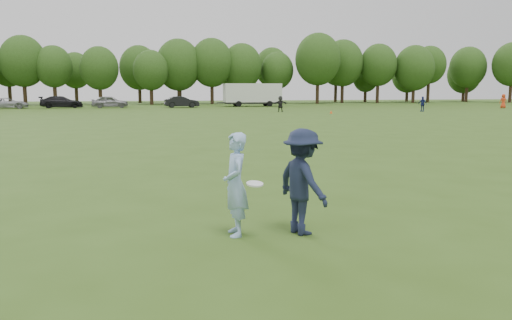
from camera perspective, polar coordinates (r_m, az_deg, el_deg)
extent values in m
plane|color=#325016|center=(8.51, 5.77, -8.15)|extent=(200.00, 200.00, 0.00)
imported|color=#95B8E7|center=(8.09, -2.36, -2.82)|extent=(0.41, 0.62, 1.69)
imported|color=#1A2139|center=(8.21, 5.34, -2.48)|extent=(0.99, 1.28, 1.74)
imported|color=navy|center=(57.25, 18.49, 6.09)|extent=(0.83, 1.02, 1.62)
imported|color=red|center=(70.92, 26.42, 6.04)|extent=(1.01, 0.81, 1.80)
imported|color=black|center=(53.78, 2.81, 6.43)|extent=(1.61, 0.67, 1.69)
imported|color=#A4A4A9|center=(69.48, -26.48, 5.82)|extent=(5.03, 2.79, 1.33)
imported|color=black|center=(69.30, -21.35, 6.19)|extent=(5.41, 2.54, 1.53)
imported|color=gray|center=(67.63, -16.35, 6.40)|extent=(4.63, 1.90, 1.57)
imported|color=black|center=(66.65, -8.50, 6.58)|extent=(4.63, 1.97, 1.49)
cone|color=#EB420C|center=(50.38, 8.58, 5.45)|extent=(0.28, 0.28, 0.30)
cylinder|color=white|center=(7.82, -0.14, -2.74)|extent=(0.33, 0.33, 0.08)
cube|color=silver|center=(70.74, -0.42, 7.69)|extent=(8.00, 2.50, 2.60)
cube|color=black|center=(70.76, -0.42, 6.55)|extent=(7.60, 2.30, 0.25)
cylinder|color=black|center=(69.11, -1.99, 6.43)|extent=(0.80, 0.25, 0.80)
cylinder|color=black|center=(71.57, -2.36, 6.48)|extent=(0.80, 0.25, 0.80)
cylinder|color=black|center=(70.04, 1.57, 6.45)|extent=(0.80, 0.25, 0.80)
cylinder|color=black|center=(72.47, 1.09, 6.51)|extent=(0.80, 0.25, 0.80)
cube|color=#333333|center=(69.97, -3.96, 6.56)|extent=(1.20, 0.15, 0.12)
cylinder|color=#332114|center=(83.13, -24.90, 6.97)|extent=(0.56, 0.56, 3.71)
ellipsoid|color=#233E14|center=(83.23, -25.09, 10.20)|extent=(6.68, 6.68, 7.68)
cylinder|color=#332114|center=(81.94, -21.98, 7.04)|extent=(0.56, 0.56, 3.46)
ellipsoid|color=#233E14|center=(82.01, -22.13, 9.87)|extent=(5.49, 5.49, 6.31)
cylinder|color=#332114|center=(80.99, -17.36, 7.14)|extent=(0.56, 0.56, 3.14)
ellipsoid|color=#233E14|center=(81.05, -17.48, 9.98)|extent=(5.78, 5.78, 6.64)
cylinder|color=#332114|center=(80.46, -11.85, 7.28)|extent=(0.56, 0.56, 3.01)
ellipsoid|color=#233E14|center=(80.51, -11.93, 10.01)|extent=(5.46, 5.46, 6.28)
cylinder|color=#332114|center=(83.01, -8.79, 7.45)|extent=(0.56, 0.56, 3.23)
ellipsoid|color=#233E14|center=(83.10, -8.86, 10.70)|extent=(7.29, 7.29, 8.38)
cylinder|color=#332114|center=(83.44, -5.04, 7.70)|extent=(0.56, 0.56, 3.77)
ellipsoid|color=#233E14|center=(83.55, -5.08, 11.02)|extent=(6.95, 6.95, 8.00)
cylinder|color=#332114|center=(84.83, -1.62, 7.59)|extent=(0.56, 0.56, 3.33)
ellipsoid|color=#233E14|center=(84.91, -1.63, 10.63)|extent=(6.71, 6.71, 7.71)
cylinder|color=#332114|center=(86.46, 2.42, 7.56)|extent=(0.56, 0.56, 3.22)
ellipsoid|color=#233E14|center=(86.51, 2.44, 10.18)|extent=(5.54, 5.54, 6.37)
cylinder|color=#332114|center=(85.48, 7.03, 7.81)|extent=(0.56, 0.56, 4.15)
ellipsoid|color=#233E14|center=(85.63, 7.09, 11.36)|extent=(7.59, 7.59, 8.73)
cylinder|color=#332114|center=(90.87, 9.82, 7.70)|extent=(0.56, 0.56, 3.95)
ellipsoid|color=#233E14|center=(90.99, 9.90, 10.86)|extent=(7.16, 7.16, 8.24)
cylinder|color=#332114|center=(92.11, 13.71, 7.58)|extent=(0.56, 0.56, 3.90)
ellipsoid|color=#233E14|center=(92.21, 13.81, 10.50)|extent=(6.49, 6.49, 7.46)
cylinder|color=#332114|center=(93.99, 17.52, 7.21)|extent=(0.56, 0.56, 3.16)
ellipsoid|color=#233E14|center=(94.06, 17.64, 9.98)|extent=(6.99, 6.99, 8.04)
cylinder|color=#332114|center=(98.30, 19.07, 7.50)|extent=(0.56, 0.56, 4.29)
ellipsoid|color=#233E14|center=(98.40, 19.20, 10.24)|extent=(6.02, 6.02, 6.93)
cylinder|color=#332114|center=(104.63, 22.92, 7.15)|extent=(0.56, 0.56, 3.68)
ellipsoid|color=#233E14|center=(104.71, 23.06, 9.72)|extent=(6.78, 6.78, 7.80)
cylinder|color=#332114|center=(103.19, 27.06, 6.98)|extent=(0.56, 0.56, 3.96)
ellipsoid|color=#233E14|center=(103.29, 27.24, 9.71)|extent=(6.93, 6.93, 7.96)
cylinder|color=#332114|center=(91.74, -26.31, 6.89)|extent=(0.56, 0.56, 3.61)
ellipsoid|color=#233E14|center=(91.81, -26.47, 9.49)|extent=(5.58, 5.58, 6.42)
cylinder|color=#332114|center=(90.40, -19.83, 7.14)|extent=(0.56, 0.56, 3.29)
ellipsoid|color=#233E14|center=(90.45, -19.95, 9.60)|extent=(5.30, 5.30, 6.09)
cylinder|color=#332114|center=(91.16, -13.13, 7.40)|extent=(0.56, 0.56, 3.28)
ellipsoid|color=#233E14|center=(91.23, -13.23, 10.24)|extent=(6.78, 6.78, 7.79)
cylinder|color=#332114|center=(89.81, -8.67, 7.46)|extent=(0.56, 0.56, 3.11)
ellipsoid|color=#233E14|center=(89.86, -8.72, 9.90)|extent=(5.34, 5.34, 6.14)
cylinder|color=#332114|center=(92.32, -2.83, 7.67)|extent=(0.56, 0.56, 3.50)
ellipsoid|color=#233E14|center=(92.37, -2.85, 10.03)|extent=(4.82, 4.82, 5.54)
cylinder|color=#332114|center=(94.51, 1.80, 7.78)|extent=(0.56, 0.56, 3.80)
ellipsoid|color=#233E14|center=(94.60, 1.81, 10.56)|extent=(6.34, 6.34, 7.29)
cylinder|color=#332114|center=(96.55, 9.08, 7.70)|extent=(0.56, 0.56, 3.84)
ellipsoid|color=#233E14|center=(96.62, 9.13, 10.12)|extent=(5.09, 5.09, 5.86)
cylinder|color=#332114|center=(97.65, 12.37, 7.25)|extent=(0.56, 0.56, 2.58)
ellipsoid|color=#233E14|center=(97.67, 12.43, 9.21)|extent=(4.86, 4.86, 5.59)
cylinder|color=#332114|center=(103.23, 16.85, 7.14)|extent=(0.56, 0.56, 2.62)
ellipsoid|color=#233E14|center=(103.26, 16.94, 9.30)|extent=(6.11, 6.11, 7.02)
cylinder|color=#332114|center=(108.24, 22.59, 6.87)|extent=(0.56, 0.56, 2.54)
ellipsoid|color=#233E14|center=(108.27, 22.70, 9.00)|extent=(6.47, 6.47, 7.44)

